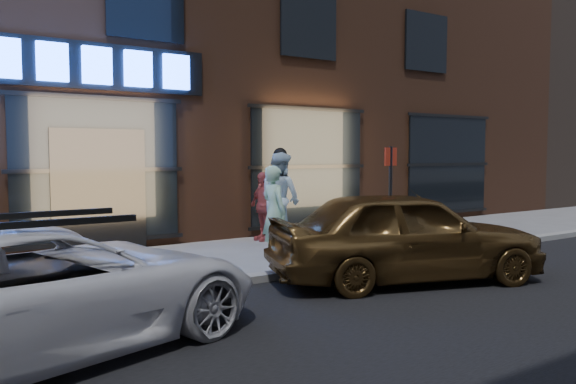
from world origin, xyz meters
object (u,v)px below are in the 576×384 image
white_suv (41,289)px  passerby (263,206)px  gold_sedan (405,235)px  man_bowtie (274,212)px  sign_post (390,192)px  man_cap (280,199)px

white_suv → passerby: bearing=-63.7°
passerby → gold_sedan: passerby is taller
man_bowtie → passerby: size_ratio=1.12×
passerby → gold_sedan: bearing=-5.7°
gold_sedan → sign_post: bearing=-18.0°
man_bowtie → man_cap: bearing=-36.9°
passerby → gold_sedan: (-0.23, -4.58, -0.06)m
passerby → white_suv: size_ratio=0.33×
man_cap → white_suv: 6.79m
sign_post → passerby: bearing=94.8°
man_bowtie → gold_sedan: man_bowtie is taller
passerby → man_cap: bearing=-3.1°
man_cap → white_suv: (-5.35, -4.16, -0.34)m
man_bowtie → man_cap: size_ratio=0.87×
white_suv → sign_post: (6.15, 1.71, 0.61)m
man_bowtie → sign_post: 2.14m
passerby → white_suv: bearing=-50.5°
sign_post → man_cap: bearing=98.7°
gold_sedan → white_suv: bearing=111.2°
sign_post → man_bowtie: bearing=133.8°
white_suv → gold_sedan: bearing=-102.7°
gold_sedan → sign_post: sign_post is taller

